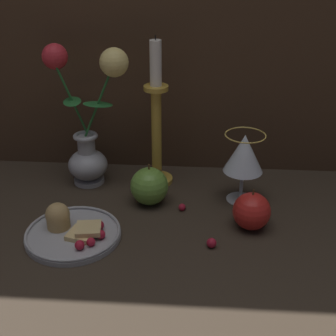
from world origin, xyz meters
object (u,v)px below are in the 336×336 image
Objects in this scene: plate_with_pastries at (71,230)px; vase at (88,128)px; wine_glass at (244,155)px; apple_near_glass at (252,211)px; candlestick at (156,124)px; apple_beside_vase at (149,186)px.

vase is at bearing 91.92° from plate_with_pastries.
vase is 2.04× the size of wine_glass.
vase is 1.73× the size of plate_with_pastries.
vase is 0.36m from wine_glass.
vase is 3.66× the size of apple_near_glass.
vase reaches higher than apple_near_glass.
apple_near_glass is at bearing 9.03° from plate_with_pastries.
candlestick is (0.16, 0.01, 0.01)m from vase.
candlestick reaches higher than plate_with_pastries.
apple_beside_vase is at bearing -94.28° from candlestick.
wine_glass is (0.35, -0.06, -0.03)m from vase.
candlestick reaches higher than apple_near_glass.
vase is 0.94× the size of candlestick.
plate_with_pastries is at bearing -154.14° from wine_glass.
plate_with_pastries is (0.01, -0.23, -0.12)m from vase.
wine_glass is 0.46× the size of candlestick.
apple_beside_vase reaches higher than apple_near_glass.
vase is at bearing 154.81° from apple_near_glass.
plate_with_pastries is at bearing -170.97° from apple_near_glass.
plate_with_pastries is 0.36m from apple_near_glass.
candlestick is 3.62× the size of apple_beside_vase.
apple_near_glass is (0.21, -0.08, -0.00)m from apple_beside_vase.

